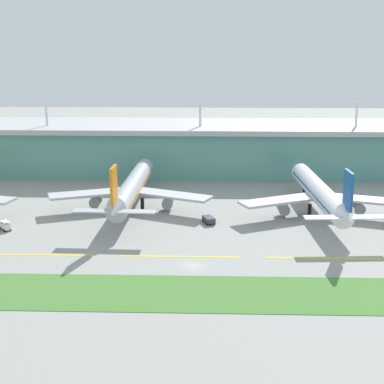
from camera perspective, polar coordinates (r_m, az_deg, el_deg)
The scene contains 10 objects.
ground_plane at distance 137.38m, azimuth 0.04°, elevation -6.98°, with size 600.00×600.00×0.00m, color gray.
terminal_building at distance 226.94m, azimuth 0.80°, elevation 4.21°, with size 288.00×34.00×27.28m.
airliner_near_middle at distance 180.26m, azimuth -5.68°, elevation 0.41°, with size 48.78×64.99×18.90m.
airliner_far_middle at distance 177.03m, azimuth 12.03°, elevation -0.11°, with size 48.69×62.38×18.90m.
taxiway_stripe_mid_west at distance 148.35m, azimuth -14.40°, elevation -5.78°, with size 28.00×0.70×0.04m, color yellow.
taxiway_stripe_centre at distance 142.75m, azimuth -1.10°, elevation -6.12°, with size 28.00×0.70×0.04m, color yellow.
taxiway_stripe_mid_east at distance 145.11m, azimuth 12.51°, elevation -6.13°, with size 28.00×0.70×0.04m, color yellow.
grass_verge at distance 123.54m, azimuth -0.19°, elevation -9.54°, with size 300.00×18.00×0.10m, color #477A33.
baggage_cart at distance 168.47m, azimuth -17.22°, elevation -3.06°, with size 3.70×3.92×2.48m.
pushback_tug at distance 166.73m, azimuth 1.59°, elevation -2.62°, with size 3.84×4.97×1.85m.
Camera 1 is at (4.00, -127.54, 50.89)m, focal length 56.45 mm.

